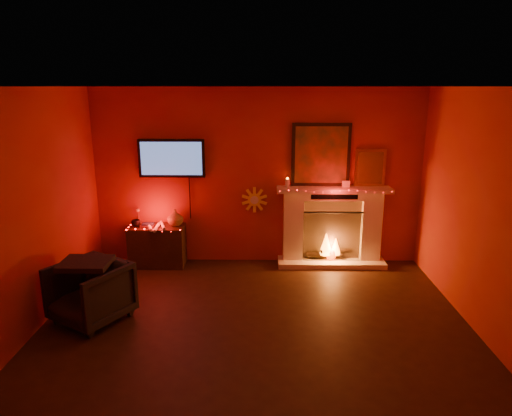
{
  "coord_description": "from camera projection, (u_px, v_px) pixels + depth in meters",
  "views": [
    {
      "loc": [
        0.06,
        -4.36,
        2.7
      ],
      "look_at": [
        -0.02,
        1.7,
        1.08
      ],
      "focal_mm": 32.0,
      "sensor_mm": 36.0,
      "label": 1
    }
  ],
  "objects": [
    {
      "name": "fireplace",
      "position": [
        332.0,
        219.0,
        7.02
      ],
      "size": [
        1.72,
        0.4,
        2.18
      ],
      "color": "beige",
      "rests_on": "floor"
    },
    {
      "name": "sunburst_clock",
      "position": [
        254.0,
        200.0,
        7.05
      ],
      "size": [
        0.4,
        0.03,
        0.4
      ],
      "color": "yellow",
      "rests_on": "room"
    },
    {
      "name": "room",
      "position": [
        255.0,
        226.0,
        4.57
      ],
      "size": [
        5.0,
        5.0,
        5.0
      ],
      "color": "black",
      "rests_on": "ground"
    },
    {
      "name": "tv",
      "position": [
        172.0,
        158.0,
        6.88
      ],
      "size": [
        1.0,
        0.07,
        1.24
      ],
      "color": "black",
      "rests_on": "room"
    },
    {
      "name": "armchair",
      "position": [
        90.0,
        292.0,
        5.36
      ],
      "size": [
        1.06,
        1.06,
        0.71
      ],
      "primitive_type": "imported",
      "rotation": [
        0.0,
        0.0,
        -0.54
      ],
      "color": "black",
      "rests_on": "floor"
    },
    {
      "name": "console_table",
      "position": [
        158.0,
        243.0,
        7.03
      ],
      "size": [
        0.83,
        0.53,
        0.89
      ],
      "color": "black",
      "rests_on": "floor"
    }
  ]
}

